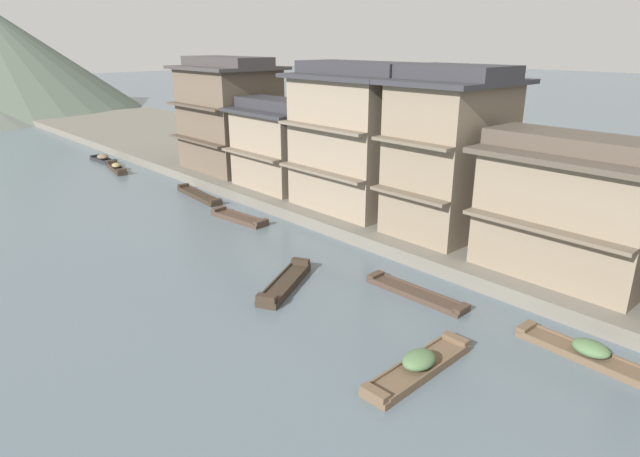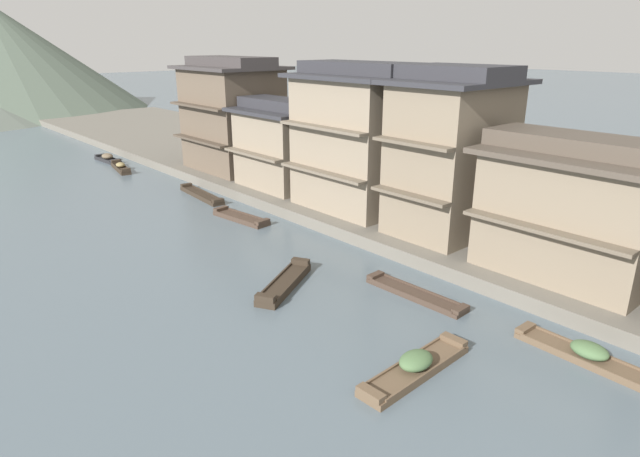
% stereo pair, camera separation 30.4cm
% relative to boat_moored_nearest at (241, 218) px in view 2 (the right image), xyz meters
% --- Properties ---
extents(riverbank_right, '(18.00, 110.00, 0.70)m').
position_rel_boat_moored_nearest_xyz_m(riverbank_right, '(11.15, 0.42, 0.20)').
color(riverbank_right, '#6B665B').
rests_on(riverbank_right, ground).
extents(boat_moored_nearest, '(1.59, 4.39, 0.43)m').
position_rel_boat_moored_nearest_xyz_m(boat_moored_nearest, '(0.00, 0.00, 0.00)').
color(boat_moored_nearest, '#423328').
rests_on(boat_moored_nearest, ground).
extents(boat_moored_second, '(1.11, 4.96, 0.34)m').
position_rel_boat_moored_nearest_xyz_m(boat_moored_second, '(-0.20, -13.96, -0.03)').
color(boat_moored_second, '#423328').
rests_on(boat_moored_second, ground).
extents(boat_moored_third, '(1.55, 4.37, 0.69)m').
position_rel_boat_moored_nearest_xyz_m(boat_moored_third, '(-0.20, 18.36, 0.10)').
color(boat_moored_third, '#33281E').
rests_on(boat_moored_third, ground).
extents(boat_moored_far, '(4.32, 3.02, 0.57)m').
position_rel_boat_moored_nearest_xyz_m(boat_moored_far, '(-3.91, -9.45, 0.04)').
color(boat_moored_far, '#33281E').
rests_on(boat_moored_far, ground).
extents(boat_midriver_drifting, '(4.90, 1.24, 0.76)m').
position_rel_boat_moored_nearest_xyz_m(boat_midriver_drifting, '(-4.71, -17.64, 0.12)').
color(boat_midriver_drifting, brown).
rests_on(boat_midriver_drifting, ground).
extents(boat_midriver_upstream, '(1.13, 5.13, 0.70)m').
position_rel_boat_moored_nearest_xyz_m(boat_midriver_upstream, '(0.36, -21.16, 0.09)').
color(boat_midriver_upstream, brown).
rests_on(boat_midriver_upstream, ground).
extents(boat_upstream_distant, '(1.31, 5.58, 0.45)m').
position_rel_boat_moored_nearest_xyz_m(boat_upstream_distant, '(0.78, 6.25, 0.00)').
color(boat_upstream_distant, '#33281E').
rests_on(boat_upstream_distant, ground).
extents(boat_crossing_west, '(1.24, 3.65, 0.74)m').
position_rel_boat_moored_nearest_xyz_m(boat_crossing_west, '(0.36, 22.80, 0.13)').
color(boat_crossing_west, '#232326').
rests_on(boat_crossing_west, ground).
extents(house_waterfront_second, '(5.84, 7.95, 6.14)m').
position_rel_boat_moored_nearest_xyz_m(house_waterfront_second, '(5.68, -17.67, 3.55)').
color(house_waterfront_second, '#7F705B').
rests_on(house_waterfront_second, riverbank_right).
extents(house_waterfront_tall, '(7.08, 5.45, 8.74)m').
position_rel_boat_moored_nearest_xyz_m(house_waterfront_tall, '(6.29, -10.75, 4.87)').
color(house_waterfront_tall, '#7F705B').
rests_on(house_waterfront_tall, riverbank_right).
extents(house_waterfront_narrow, '(6.30, 7.67, 8.74)m').
position_rel_boat_moored_nearest_xyz_m(house_waterfront_narrow, '(5.90, -4.16, 4.85)').
color(house_waterfront_narrow, gray).
rests_on(house_waterfront_narrow, riverbank_right).
extents(house_waterfront_far, '(5.28, 6.84, 6.14)m').
position_rel_boat_moored_nearest_xyz_m(house_waterfront_far, '(5.40, 2.88, 3.56)').
color(house_waterfront_far, gray).
rests_on(house_waterfront_far, riverbank_right).
extents(house_waterfront_end, '(6.71, 8.15, 8.74)m').
position_rel_boat_moored_nearest_xyz_m(house_waterfront_end, '(6.10, 10.07, 4.84)').
color(house_waterfront_end, brown).
rests_on(house_waterfront_end, riverbank_right).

